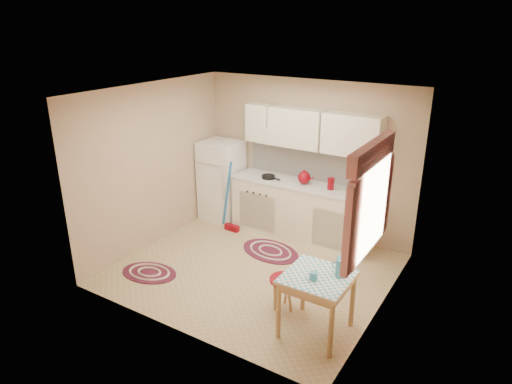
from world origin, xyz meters
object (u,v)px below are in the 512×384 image
base_cabinets (300,212)px  table (316,304)px  fridge (222,181)px  stool (284,293)px

base_cabinets → table: (1.25, -2.09, -0.08)m
fridge → base_cabinets: (1.51, 0.05, -0.26)m
fridge → stool: (2.24, -1.84, -0.49)m
base_cabinets → table: bearing=-59.0°
base_cabinets → stool: size_ratio=5.36×
fridge → base_cabinets: 1.53m
table → stool: (-0.52, 0.20, -0.15)m
table → fridge: bearing=143.6°
fridge → base_cabinets: size_ratio=0.62×
fridge → stool: size_ratio=3.33×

